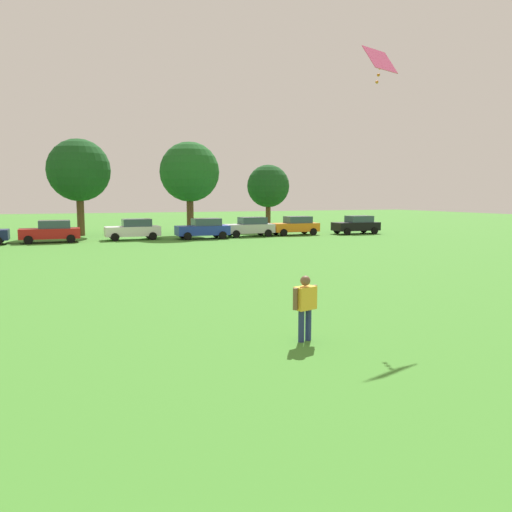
{
  "coord_description": "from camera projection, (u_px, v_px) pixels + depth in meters",
  "views": [
    {
      "loc": [
        -1.05,
        2.01,
        3.53
      ],
      "look_at": [
        2.38,
        10.82,
        2.4
      ],
      "focal_mm": 35.4,
      "sensor_mm": 36.0,
      "label": 1
    }
  ],
  "objects": [
    {
      "name": "ground_plane",
      "position": [
        83.0,
        263.0,
        26.7
      ],
      "size": [
        160.0,
        160.0,
        0.0
      ],
      "primitive_type": "plane",
      "color": "#42842D"
    },
    {
      "name": "adult_bystander",
      "position": [
        305.0,
        302.0,
        12.22
      ],
      "size": [
        0.74,
        0.44,
        1.62
      ],
      "rotation": [
        0.0,
        0.0,
        3.44
      ],
      "color": "navy",
      "rests_on": "ground"
    },
    {
      "name": "kite",
      "position": [
        380.0,
        62.0,
        15.97
      ],
      "size": [
        1.34,
        0.93,
        1.13
      ],
      "color": "#F24C8C"
    },
    {
      "name": "parked_car_red_1",
      "position": [
        51.0,
        231.0,
        38.13
      ],
      "size": [
        4.3,
        2.02,
        1.68
      ],
      "rotation": [
        0.0,
        0.0,
        3.14
      ],
      "color": "red",
      "rests_on": "ground"
    },
    {
      "name": "parked_car_white_2",
      "position": [
        134.0,
        229.0,
        40.56
      ],
      "size": [
        4.3,
        2.02,
        1.68
      ],
      "rotation": [
        0.0,
        0.0,
        3.14
      ],
      "color": "white",
      "rests_on": "ground"
    },
    {
      "name": "parked_car_blue_3",
      "position": [
        203.0,
        228.0,
        41.5
      ],
      "size": [
        4.3,
        2.02,
        1.68
      ],
      "rotation": [
        0.0,
        0.0,
        3.14
      ],
      "color": "#1E38AD",
      "rests_on": "ground"
    },
    {
      "name": "parked_car_silver_4",
      "position": [
        250.0,
        227.0,
        43.85
      ],
      "size": [
        4.3,
        2.02,
        1.68
      ],
      "rotation": [
        0.0,
        0.0,
        3.14
      ],
      "color": "silver",
      "rests_on": "ground"
    },
    {
      "name": "parked_car_orange_5",
      "position": [
        295.0,
        225.0,
        45.55
      ],
      "size": [
        4.3,
        2.02,
        1.68
      ],
      "rotation": [
        0.0,
        0.0,
        3.14
      ],
      "color": "orange",
      "rests_on": "ground"
    },
    {
      "name": "parked_car_black_6",
      "position": [
        357.0,
        225.0,
        46.9
      ],
      "size": [
        4.3,
        2.02,
        1.68
      ],
      "rotation": [
        0.0,
        0.0,
        3.14
      ],
      "color": "black",
      "rests_on": "ground"
    },
    {
      "name": "tree_center",
      "position": [
        79.0,
        170.0,
        44.14
      ],
      "size": [
        5.44,
        5.44,
        8.48
      ],
      "color": "brown",
      "rests_on": "ground"
    },
    {
      "name": "tree_right",
      "position": [
        190.0,
        172.0,
        45.36
      ],
      "size": [
        5.35,
        5.35,
        8.34
      ],
      "color": "brown",
      "rests_on": "ground"
    },
    {
      "name": "tree_far_right",
      "position": [
        268.0,
        186.0,
        50.56
      ],
      "size": [
        4.25,
        4.25,
        6.62
      ],
      "color": "brown",
      "rests_on": "ground"
    }
  ]
}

